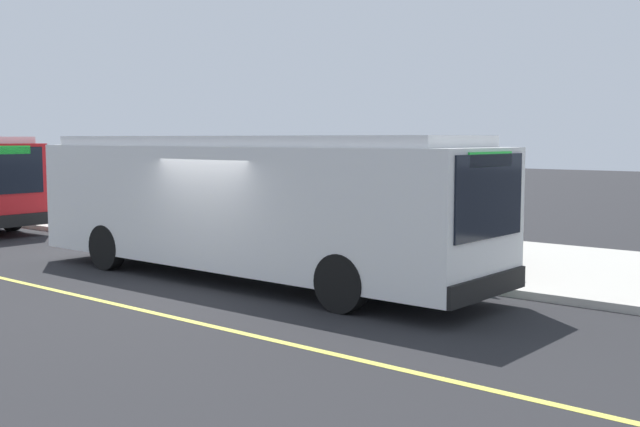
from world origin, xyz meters
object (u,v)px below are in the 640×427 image
at_px(route_sign_post, 450,185).
at_px(pedestrian_commuter, 495,227).
at_px(waiting_bench, 435,233).
at_px(transit_bus_main, 249,201).

relative_size(route_sign_post, pedestrian_commuter, 1.66).
distance_m(waiting_bench, pedestrian_commuter, 3.16).
relative_size(waiting_bench, pedestrian_commuter, 0.95).
height_order(transit_bus_main, pedestrian_commuter, transit_bus_main).
distance_m(transit_bus_main, pedestrian_commuter, 5.01).
xyz_separation_m(transit_bus_main, route_sign_post, (3.17, 2.60, 0.34)).
bearing_deg(transit_bus_main, pedestrian_commuter, 36.58).
bearing_deg(route_sign_post, waiting_bench, 127.32).
bearing_deg(waiting_bench, pedestrian_commuter, -36.10).
bearing_deg(pedestrian_commuter, waiting_bench, 143.90).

